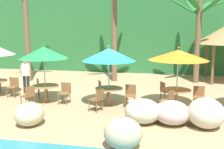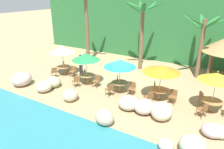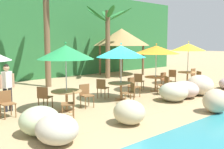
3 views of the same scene
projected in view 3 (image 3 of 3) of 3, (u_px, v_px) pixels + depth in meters
ground_plane at (114, 99)px, 11.24m from camera, size 120.00×120.00×0.00m
terrace_deck at (114, 99)px, 11.24m from camera, size 18.00×5.20×0.01m
foliage_backdrop at (26, 34)px, 17.59m from camera, size 28.00×2.40×6.00m
rock_seawall at (165, 99)px, 9.42m from camera, size 14.00×3.34×1.00m
chair_white_seaward at (6, 102)px, 8.55m from camera, size 0.44×0.45×0.87m
umbrella_green at (66, 52)px, 9.09m from camera, size 1.99×1.99×2.47m
dining_table_green at (67, 94)px, 9.28m from camera, size 1.10×1.10×0.74m
chair_green_seaward at (86, 94)px, 9.87m from camera, size 0.45×0.46×0.87m
chair_green_inland at (44, 96)px, 9.43m from camera, size 0.59×0.59×0.87m
chair_green_left at (70, 102)px, 8.49m from camera, size 0.58×0.58×0.87m
umbrella_teal at (121, 51)px, 10.90m from camera, size 2.10×2.10×2.43m
dining_table_teal at (121, 86)px, 11.08m from camera, size 1.10×1.10×0.74m
chair_teal_seaward at (133, 86)px, 11.73m from camera, size 0.43×0.44×0.87m
chair_teal_inland at (102, 87)px, 11.34m from camera, size 0.57×0.56×0.87m
chair_teal_left at (130, 92)px, 10.31m from camera, size 0.56×0.56×0.87m
umbrella_orange at (156, 50)px, 12.83m from camera, size 2.27×2.27×2.40m
dining_table_orange at (156, 79)px, 13.01m from camera, size 1.10×1.10×0.74m
chair_orange_seaward at (165, 79)px, 13.64m from camera, size 0.43×0.43×0.87m
chair_orange_inland at (139, 80)px, 13.27m from camera, size 0.57×0.56×0.87m
chair_orange_left at (164, 84)px, 12.22m from camera, size 0.58×0.57×0.87m
umbrella_yellow at (188, 47)px, 14.85m from camera, size 1.91×1.91×2.49m
dining_table_yellow at (187, 74)px, 15.04m from camera, size 1.10×1.10×0.74m
chair_yellow_seaward at (195, 75)px, 15.65m from camera, size 0.44×0.45×0.87m
chair_yellow_inland at (172, 76)px, 15.15m from camera, size 0.59×0.59×0.87m
chair_yellow_left at (197, 78)px, 14.26m from camera, size 0.57×0.57×0.87m
palm_tree_second at (46, 16)px, 13.99m from camera, size 3.34×3.09×5.69m
palm_tree_third at (108, 30)px, 17.48m from camera, size 3.38×3.22×4.77m
palapa_hut at (121, 37)px, 19.33m from camera, size 4.17×4.17×3.45m
waiter_in_white at (7, 84)px, 9.18m from camera, size 0.52×0.35×1.70m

